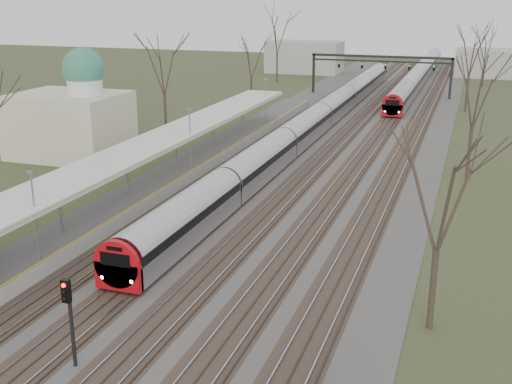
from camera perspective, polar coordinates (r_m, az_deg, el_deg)
track_bed at (r=70.76m, az=7.29°, el=4.99°), size 24.00×160.00×0.22m
platform at (r=57.18m, az=-5.55°, el=2.54°), size 3.50×69.00×1.00m
canopy at (r=52.43m, az=-7.68°, el=4.97°), size 4.10×50.00×3.11m
dome_building at (r=63.09m, az=-16.06°, el=6.34°), size 10.00×8.00×10.30m
signal_gantry at (r=99.25m, az=11.05°, el=11.16°), size 21.00×0.59×6.08m
tree_west_far at (r=68.59m, az=-8.25°, el=11.30°), size 5.50×5.50×11.33m
tree_east_near at (r=29.07m, az=16.13°, el=-0.27°), size 4.50×4.50×9.27m
tree_east_far at (r=55.34m, az=18.91°, el=8.38°), size 5.00×5.00×10.30m
train_near at (r=74.10m, az=5.74°, el=6.71°), size 2.62×90.21×3.05m
train_far at (r=118.22m, az=14.37°, el=10.22°), size 2.62×75.21×3.05m
signal_post at (r=27.44m, az=-16.28°, el=-10.01°), size 0.35×0.45×4.10m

